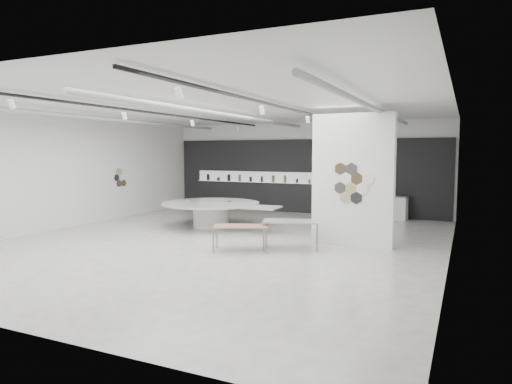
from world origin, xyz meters
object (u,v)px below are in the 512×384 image
at_px(partition_column, 353,180).
at_px(display_island, 213,211).
at_px(kitchen_counter, 386,207).
at_px(sample_table_wood, 241,227).
at_px(sample_table_stone, 291,223).

distance_m(partition_column, display_island, 5.33).
relative_size(display_island, kitchen_counter, 2.71).
xyz_separation_m(partition_column, display_island, (-5.06, 1.12, -1.25)).
height_order(sample_table_wood, kitchen_counter, kitchen_counter).
relative_size(partition_column, display_island, 0.82).
bearing_deg(partition_column, sample_table_wood, -143.38).
relative_size(sample_table_wood, kitchen_counter, 0.97).
height_order(sample_table_stone, kitchen_counter, kitchen_counter).
height_order(display_island, sample_table_wood, display_island).
bearing_deg(kitchen_counter, partition_column, -86.52).
distance_m(display_island, sample_table_stone, 4.29).
height_order(display_island, sample_table_stone, display_island).
relative_size(sample_table_stone, kitchen_counter, 1.00).
distance_m(partition_column, sample_table_stone, 2.07).
height_order(sample_table_wood, sample_table_stone, sample_table_stone).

